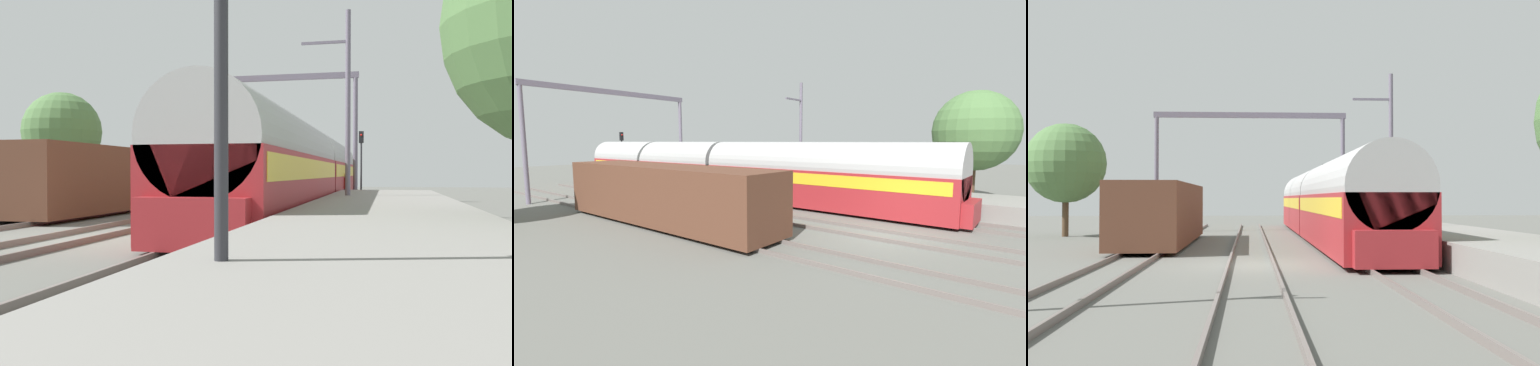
% 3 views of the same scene
% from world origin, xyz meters
% --- Properties ---
extents(ground, '(120.00, 120.00, 0.00)m').
position_xyz_m(ground, '(0.00, 0.00, 0.00)').
color(ground, '#5F5F5A').
extents(track_far_west, '(1.52, 60.00, 0.16)m').
position_xyz_m(track_far_west, '(-4.13, 0.00, 0.08)').
color(track_far_west, '#685F5A').
rests_on(track_far_west, ground).
extents(track_west, '(1.52, 60.00, 0.16)m').
position_xyz_m(track_west, '(0.00, 0.00, 0.08)').
color(track_west, '#685F5A').
rests_on(track_west, ground).
extents(track_east, '(1.52, 60.00, 0.16)m').
position_xyz_m(track_east, '(4.13, 0.00, 0.08)').
color(track_east, '#685F5A').
rests_on(track_east, ground).
extents(platform, '(4.40, 28.00, 0.90)m').
position_xyz_m(platform, '(7.95, 2.00, 0.45)').
color(platform, gray).
rests_on(platform, ground).
extents(passenger_train, '(2.93, 32.85, 3.82)m').
position_xyz_m(passenger_train, '(4.13, 13.76, 1.97)').
color(passenger_train, maroon).
rests_on(passenger_train, ground).
extents(freight_car, '(2.80, 13.00, 2.70)m').
position_xyz_m(freight_car, '(-4.13, 9.28, 1.47)').
color(freight_car, '#563323').
rests_on(freight_car, ground).
extents(person_crossing, '(0.47, 0.39, 1.73)m').
position_xyz_m(person_crossing, '(5.64, 19.47, 1.03)').
color(person_crossing, '#2D2D2D').
rests_on(person_crossing, ground).
extents(railway_signal_far, '(0.36, 0.30, 4.99)m').
position_xyz_m(railway_signal_far, '(6.05, 30.71, 3.20)').
color(railway_signal_far, '#2D2D33').
rests_on(railway_signal_far, ground).
extents(catenary_gantry, '(12.67, 0.28, 7.86)m').
position_xyz_m(catenary_gantry, '(0.00, 20.96, 5.64)').
color(catenary_gantry, slate).
rests_on(catenary_gantry, ground).
extents(catenary_pole_east_mid, '(1.90, 0.20, 8.00)m').
position_xyz_m(catenary_pole_east_mid, '(6.49, 8.41, 4.15)').
color(catenary_pole_east_mid, slate).
rests_on(catenary_pole_east_mid, ground).
extents(tree_east_background, '(5.08, 5.08, 7.22)m').
position_xyz_m(tree_east_background, '(11.56, -1.50, 4.67)').
color(tree_east_background, '#4C3826').
rests_on(tree_east_background, ground).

